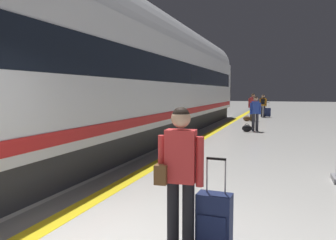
# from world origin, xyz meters

# --- Properties ---
(safety_line_strip) EXTENTS (0.36, 80.00, 0.01)m
(safety_line_strip) POSITION_xyz_m (-1.15, 10.00, 0.00)
(safety_line_strip) COLOR yellow
(safety_line_strip) RESTS_ON ground
(tactile_edge_band) EXTENTS (0.64, 80.00, 0.01)m
(tactile_edge_band) POSITION_xyz_m (-1.49, 10.00, 0.00)
(tactile_edge_band) COLOR slate
(tactile_edge_band) RESTS_ON ground
(high_speed_train) EXTENTS (2.94, 30.10, 4.97)m
(high_speed_train) POSITION_xyz_m (-3.28, 6.63, 2.50)
(high_speed_train) COLOR #38383D
(high_speed_train) RESTS_ON ground
(traveller_foreground) EXTENTS (0.52, 0.29, 1.63)m
(traveller_foreground) POSITION_xyz_m (0.75, 0.52, 0.94)
(traveller_foreground) COLOR black
(traveller_foreground) RESTS_ON ground
(rolling_suitcase_foreground) EXTENTS (0.39, 0.25, 1.06)m
(rolling_suitcase_foreground) POSITION_xyz_m (1.11, 0.66, 0.37)
(rolling_suitcase_foreground) COLOR #19234C
(rolling_suitcase_foreground) RESTS_ON ground
(passenger_near) EXTENTS (0.48, 0.28, 1.59)m
(passenger_near) POSITION_xyz_m (0.57, 12.64, 0.92)
(passenger_near) COLOR #383842
(passenger_near) RESTS_ON ground
(duffel_bag_near) EXTENTS (0.44, 0.26, 0.36)m
(duffel_bag_near) POSITION_xyz_m (0.25, 12.30, 0.15)
(duffel_bag_near) COLOR black
(duffel_bag_near) RESTS_ON ground
(passenger_mid) EXTENTS (0.53, 0.23, 1.69)m
(passenger_mid) POSITION_xyz_m (-0.01, 17.95, 0.98)
(passenger_mid) COLOR brown
(passenger_mid) RESTS_ON ground
(duffel_bag_mid) EXTENTS (0.44, 0.26, 0.36)m
(duffel_bag_mid) POSITION_xyz_m (-0.33, 17.76, 0.15)
(duffel_bag_mid) COLOR brown
(duffel_bag_mid) RESTS_ON ground
(passenger_far) EXTENTS (0.49, 0.34, 1.59)m
(passenger_far) POSITION_xyz_m (0.38, 21.37, 0.94)
(passenger_far) COLOR #383842
(passenger_far) RESTS_ON ground
(suitcase_far) EXTENTS (0.42, 0.32, 1.04)m
(suitcase_far) POSITION_xyz_m (0.70, 21.27, 0.35)
(suitcase_far) COLOR #19234C
(suitcase_far) RESTS_ON ground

